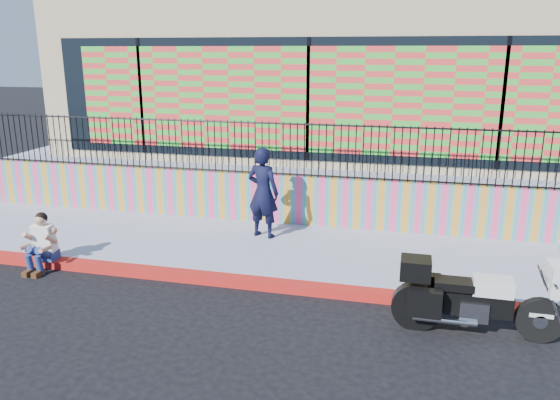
% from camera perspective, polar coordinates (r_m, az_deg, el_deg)
% --- Properties ---
extents(ground, '(90.00, 90.00, 0.00)m').
position_cam_1_polar(ground, '(9.54, -2.06, -9.14)').
color(ground, black).
rests_on(ground, ground).
extents(red_curb, '(16.00, 0.30, 0.15)m').
position_cam_1_polar(red_curb, '(9.51, -2.06, -8.73)').
color(red_curb, '#A40B1B').
rests_on(red_curb, ground).
extents(sidewalk, '(16.00, 3.00, 0.15)m').
position_cam_1_polar(sidewalk, '(10.99, 0.29, -5.32)').
color(sidewalk, '#898FA4').
rests_on(sidewalk, ground).
extents(mural_wall, '(16.00, 0.20, 1.10)m').
position_cam_1_polar(mural_wall, '(12.28, 2.04, -0.01)').
color(mural_wall, '#FF437E').
rests_on(mural_wall, sidewalk).
extents(metal_fence, '(15.80, 0.04, 1.20)m').
position_cam_1_polar(metal_fence, '(12.03, 2.09, 5.28)').
color(metal_fence, black).
rests_on(metal_fence, mural_wall).
extents(elevated_platform, '(16.00, 10.00, 1.25)m').
position_cam_1_polar(elevated_platform, '(17.19, 5.53, 4.13)').
color(elevated_platform, '#898FA4').
rests_on(elevated_platform, ground).
extents(storefront_building, '(14.00, 8.06, 4.00)m').
position_cam_1_polar(storefront_building, '(16.67, 5.66, 12.87)').
color(storefront_building, tan).
rests_on(storefront_building, elevated_platform).
extents(police_motorcycle, '(2.32, 0.77, 1.44)m').
position_cam_1_polar(police_motorcycle, '(8.32, 19.70, -9.34)').
color(police_motorcycle, black).
rests_on(police_motorcycle, ground).
extents(police_officer, '(0.79, 0.61, 1.91)m').
position_cam_1_polar(police_officer, '(11.33, -1.78, 0.79)').
color(police_officer, black).
rests_on(police_officer, sidewalk).
extents(seated_man, '(0.54, 0.71, 1.06)m').
position_cam_1_polar(seated_man, '(11.00, -23.80, -4.59)').
color(seated_man, navy).
rests_on(seated_man, ground).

